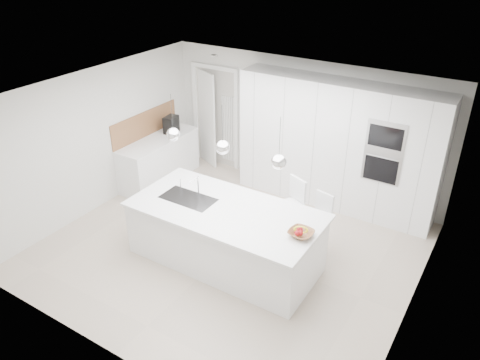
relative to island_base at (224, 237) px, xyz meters
The scene contains 28 objects.
floor 0.53m from the island_base, 108.43° to the left, with size 5.50×5.50×0.00m, color #BCAA96.
wall_back 2.92m from the island_base, 92.05° to the left, with size 5.50×5.50×0.00m, color silver.
wall_left 2.98m from the island_base, behind, with size 5.00×5.00×0.00m, color silver.
ceiling 2.09m from the island_base, 108.43° to the left, with size 5.50×5.50×0.00m, color white.
tall_cabinets 2.69m from the island_base, 74.36° to the left, with size 3.60×0.60×2.30m, color white.
oven_stack 2.86m from the island_base, 53.85° to the left, with size 0.62×0.04×1.05m, color #A5A5A8, non-canonical shape.
doorway_frame 3.50m from the island_base, 126.50° to the left, with size 1.11×0.08×2.13m, color white, non-canonical shape.
hallway_door 3.61m from the island_base, 130.22° to the left, with size 0.82×0.04×2.00m, color white.
radiator 3.28m from the island_base, 122.08° to the left, with size 0.32×0.04×1.40m, color white, non-canonical shape.
left_base_cabinets 2.96m from the island_base, 149.53° to the left, with size 0.60×1.80×0.86m, color white.
left_worktop 2.99m from the island_base, 149.53° to the left, with size 0.62×1.82×0.04m, color white.
oak_backsplash 3.29m from the island_base, 152.14° to the left, with size 0.02×1.80×0.50m, color #91613C.
island_base is the anchor object (origin of this frame).
island_worktop 0.45m from the island_base, 90.00° to the left, with size 2.84×1.40×0.04m, color white.
island_sink 0.76m from the island_base, behind, with size 0.84×0.44×0.18m, color #3F3F42, non-canonical shape.
island_tap 0.89m from the island_base, 161.57° to the left, with size 0.02×0.02×0.30m, color white.
pendant_left 1.70m from the island_base, behind, with size 0.20×0.20×0.20m, color white.
pendant_mid 1.47m from the island_base, 146.31° to the right, with size 0.20×0.20×0.20m, color white.
pendant_right 1.70m from the island_base, ahead, with size 0.20×0.20×0.20m, color white.
fruit_bowl 1.32m from the island_base, ahead, with size 0.33×0.33×0.08m, color #91613C.
espresso_machine 3.23m from the island_base, 142.96° to the left, with size 0.20×0.31×0.34m, color black.
bar_stool_left 1.15m from the island_base, 54.62° to the left, with size 0.37×0.51×1.12m, color white, non-canonical shape.
bar_stool_right 1.47m from the island_base, 40.92° to the left, with size 0.33×0.45×0.99m, color white, non-canonical shape.
apple_a 1.31m from the island_base, ahead, with size 0.08×0.08×0.08m, color #B2151D.
apple_b 1.31m from the island_base, ahead, with size 0.09×0.09×0.09m, color #B2151D.
apple_c 1.34m from the island_base, ahead, with size 0.07×0.07×0.07m, color #B2151D.
apple_extra_3 1.31m from the island_base, ahead, with size 0.07×0.07×0.07m, color #B2151D.
banana_bunch 1.35m from the island_base, ahead, with size 0.20×0.20×0.03m, color yellow.
Camera 1 is at (3.34, -5.06, 4.48)m, focal length 35.00 mm.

